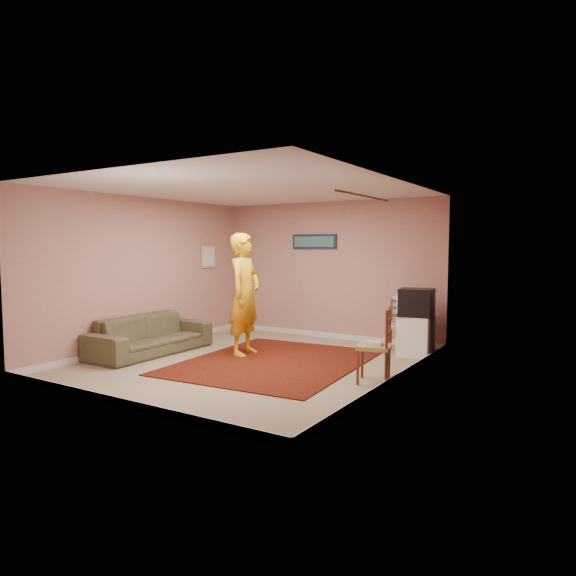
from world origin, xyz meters
The scene contains 26 objects.
ground centered at (0.00, 0.00, 0.00)m, with size 5.00×5.00×0.00m, color tan.
wall_back centered at (0.00, 2.50, 1.30)m, with size 4.50×0.02×2.60m, color tan.
wall_front centered at (0.00, -2.50, 1.30)m, with size 4.50×0.02×2.60m, color tan.
wall_left centered at (-2.25, 0.00, 1.30)m, with size 0.02×5.00×2.60m, color tan.
wall_right centered at (2.25, 0.00, 1.30)m, with size 0.02×5.00×2.60m, color tan.
ceiling centered at (0.00, 0.00, 2.60)m, with size 4.50×5.00×0.02m, color silver.
baseboard_back centered at (0.00, 2.49, 0.05)m, with size 4.50×0.02×0.10m, color silver.
baseboard_front centered at (0.00, -2.49, 0.05)m, with size 4.50×0.02×0.10m, color silver.
baseboard_left centered at (-2.24, 0.00, 0.05)m, with size 0.02×5.00×0.10m, color silver.
baseboard_right centered at (2.24, 0.00, 0.05)m, with size 0.02×5.00×0.10m, color silver.
window centered at (2.24, -0.90, 1.45)m, with size 0.01×1.10×1.50m, color black.
curtain_sheer centered at (2.23, -1.05, 1.25)m, with size 0.01×0.75×2.10m, color white.
curtain_floral centered at (2.21, -0.35, 1.25)m, with size 0.01×0.35×2.10m, color beige.
curtain_rod centered at (2.20, -0.90, 2.32)m, with size 0.02×0.02×1.40m, color brown.
picture_back centered at (-0.30, 2.47, 1.85)m, with size 0.95×0.04×0.28m.
picture_left centered at (-2.22, 1.60, 1.55)m, with size 0.04×0.38×0.42m.
area_rug centered at (0.28, 0.20, 0.01)m, with size 2.50×3.13×0.02m, color black.
tv_cabinet centered at (1.95, 1.80, 0.32)m, with size 0.51×0.46×0.64m, color white.
crt_tv centered at (1.94, 1.80, 0.87)m, with size 0.56×0.51×0.44m.
chair_a centered at (1.64, 1.92, 0.54)m, with size 0.47×0.46×0.48m.
dvd_player centered at (1.64, 1.92, 0.48)m, with size 0.38×0.27×0.07m, color #B8B8BD.
blue_throw centered at (1.64, 2.11, 0.71)m, with size 0.39×0.05×0.41m, color #9BCAFE.
chair_b centered at (2.00, -0.07, 0.59)m, with size 0.52×0.53×0.53m.
game_console centered at (2.00, -0.07, 0.52)m, with size 0.21×0.15×0.04m, color white.
sofa centered at (-1.80, -0.34, 0.31)m, with size 2.14×0.84×0.62m, color brown.
person centered at (-0.44, 0.41, 0.99)m, with size 0.72×0.47×1.97m, color gold.
Camera 1 is at (4.52, -6.20, 1.77)m, focal length 32.00 mm.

